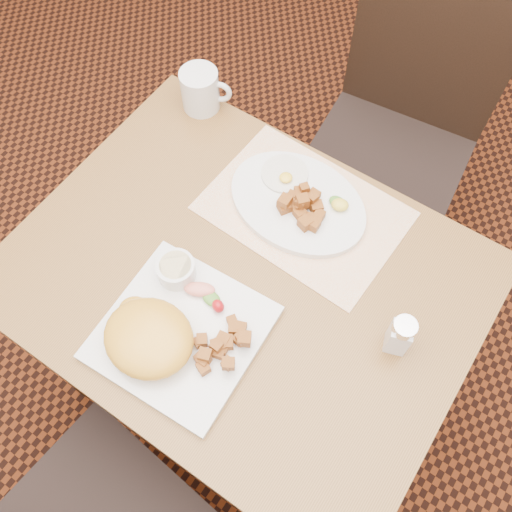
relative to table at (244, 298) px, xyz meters
The scene contains 15 objects.
ground 0.64m from the table, ahead, with size 8.00×8.00×0.00m, color black.
table is the anchor object (origin of this frame).
chair_far 0.72m from the table, 87.26° to the left, with size 0.46×0.47×0.97m.
placemat 0.23m from the table, 83.81° to the left, with size 0.40×0.28×0.00m, color white.
plate_square 0.20m from the table, 98.25° to the right, with size 0.28×0.28×0.02m, color silver.
plate_oval 0.23m from the table, 89.33° to the left, with size 0.30×0.23×0.02m, color silver, non-canonical shape.
hollandaise_mound 0.27m from the table, 104.62° to the right, with size 0.18×0.15×0.06m.
ramekin 0.19m from the table, 143.27° to the right, with size 0.07×0.07×0.04m.
garnish_sq 0.16m from the table, 107.11° to the right, with size 0.10×0.06×0.03m.
fried_egg 0.28m from the table, 102.95° to the left, with size 0.10×0.10×0.02m.
garnish_ov 0.28m from the table, 71.26° to the left, with size 0.05×0.04×0.02m.
salt_shaker 0.35m from the table, ahead, with size 0.05×0.05×0.10m.
coffee_mug 0.48m from the table, 136.48° to the left, with size 0.11×0.09×0.10m.
home_fries_sq 0.21m from the table, 68.39° to the right, with size 0.10×0.13×0.04m.
home_fries_ov 0.23m from the table, 82.82° to the left, with size 0.10×0.10×0.04m.
Camera 1 is at (0.30, -0.40, 1.76)m, focal length 40.00 mm.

